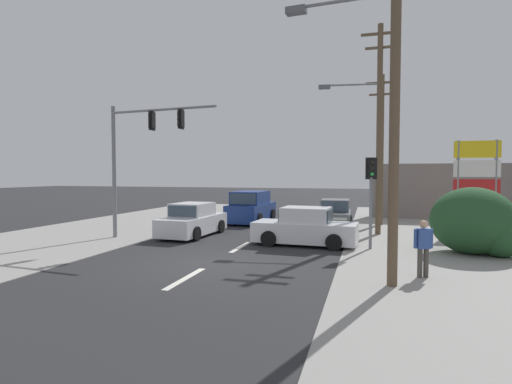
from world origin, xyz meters
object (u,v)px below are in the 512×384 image
(utility_pole_foreground_right, at_px, (390,70))
(suv_crossing_left, at_px, (251,208))
(traffic_signal_mast, at_px, (137,147))
(sedan_oncoming_near, at_px, (193,221))
(shopping_plaza_sign, at_px, (477,173))
(utility_pole_midground_right, at_px, (376,123))
(hatchback_receding_far, at_px, (335,215))
(pedestal_signal_right_kerb, at_px, (371,187))
(sedan_oncoming_mid, at_px, (305,228))
(pedestrian_at_kerb, at_px, (423,245))
(utility_pole_background_right, at_px, (381,146))

(utility_pole_foreground_right, bearing_deg, suv_crossing_left, 120.93)
(traffic_signal_mast, bearing_deg, sedan_oncoming_near, 39.59)
(suv_crossing_left, bearing_deg, shopping_plaza_sign, -4.69)
(utility_pole_midground_right, relative_size, hatchback_receding_far, 2.72)
(utility_pole_foreground_right, xyz_separation_m, suv_crossing_left, (-7.30, 12.19, -4.68))
(utility_pole_foreground_right, xyz_separation_m, pedestal_signal_right_kerb, (-0.40, 5.18, -3.15))
(sedan_oncoming_mid, bearing_deg, suv_crossing_left, 122.60)
(utility_pole_foreground_right, distance_m, suv_crossing_left, 14.96)
(utility_pole_midground_right, height_order, sedan_oncoming_mid, utility_pole_midground_right)
(pedestal_signal_right_kerb, relative_size, sedan_oncoming_near, 0.82)
(utility_pole_midground_right, xyz_separation_m, pedestrian_at_kerb, (1.17, -8.07, -4.44))
(utility_pole_midground_right, bearing_deg, utility_pole_foreground_right, -88.96)
(traffic_signal_mast, bearing_deg, suv_crossing_left, 67.08)
(pedestal_signal_right_kerb, bearing_deg, sedan_oncoming_near, 171.13)
(utility_pole_background_right, xyz_separation_m, pedestal_signal_right_kerb, (-0.57, -7.82, -2.08))
(pedestal_signal_right_kerb, bearing_deg, shopping_plaza_sign, 49.99)
(hatchback_receding_far, bearing_deg, sedan_oncoming_near, -142.20)
(shopping_plaza_sign, xyz_separation_m, sedan_oncoming_mid, (-7.65, -5.76, -2.28))
(sedan_oncoming_mid, distance_m, suv_crossing_left, 8.01)
(utility_pole_foreground_right, relative_size, sedan_oncoming_near, 2.40)
(utility_pole_foreground_right, xyz_separation_m, shopping_plaza_sign, (4.66, 11.21, -2.58))
(utility_pole_foreground_right, xyz_separation_m, pedestrian_at_kerb, (1.00, 1.11, -4.64))
(utility_pole_background_right, distance_m, hatchback_receding_far, 4.81)
(pedestal_signal_right_kerb, bearing_deg, utility_pole_background_right, 85.81)
(utility_pole_background_right, bearing_deg, traffic_signal_mast, -142.41)
(traffic_signal_mast, relative_size, sedan_oncoming_near, 1.39)
(utility_pole_foreground_right, height_order, sedan_oncoming_near, utility_pole_foreground_right)
(utility_pole_foreground_right, distance_m, utility_pole_background_right, 13.04)
(sedan_oncoming_near, bearing_deg, pedestrian_at_kerb, -29.31)
(utility_pole_background_right, distance_m, pedestrian_at_kerb, 12.44)
(utility_pole_foreground_right, height_order, utility_pole_background_right, utility_pole_foreground_right)
(traffic_signal_mast, height_order, pedestal_signal_right_kerb, traffic_signal_mast)
(sedan_oncoming_near, bearing_deg, hatchback_receding_far, 37.80)
(utility_pole_background_right, xyz_separation_m, sedan_oncoming_near, (-8.66, -6.56, -3.79))
(utility_pole_foreground_right, bearing_deg, sedan_oncoming_near, 142.81)
(suv_crossing_left, bearing_deg, sedan_oncoming_near, -101.62)
(sedan_oncoming_mid, relative_size, pedestrian_at_kerb, 2.65)
(traffic_signal_mast, height_order, sedan_oncoming_mid, traffic_signal_mast)
(sedan_oncoming_mid, height_order, suv_crossing_left, suv_crossing_left)
(utility_pole_background_right, relative_size, hatchback_receding_far, 2.32)
(pedestal_signal_right_kerb, xyz_separation_m, sedan_oncoming_mid, (-2.59, 0.27, -1.71))
(utility_pole_midground_right, height_order, utility_pole_background_right, utility_pole_midground_right)
(shopping_plaza_sign, bearing_deg, utility_pole_midground_right, -157.18)
(utility_pole_background_right, bearing_deg, pedestal_signal_right_kerb, -94.19)
(pedestal_signal_right_kerb, distance_m, suv_crossing_left, 9.96)
(pedestal_signal_right_kerb, xyz_separation_m, hatchback_receding_far, (-1.84, 6.10, -1.71))
(pedestal_signal_right_kerb, xyz_separation_m, pedestrian_at_kerb, (1.40, -4.07, -1.49))
(sedan_oncoming_mid, bearing_deg, traffic_signal_mast, -175.42)
(sedan_oncoming_mid, distance_m, hatchback_receding_far, 5.88)
(utility_pole_foreground_right, relative_size, suv_crossing_left, 2.26)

